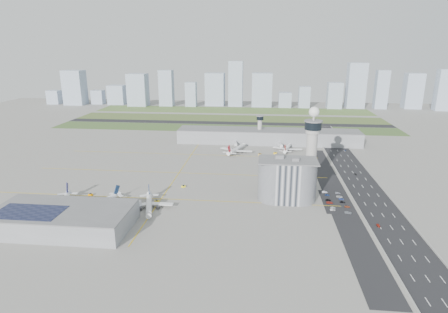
# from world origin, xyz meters

# --- Properties ---
(ground) EXTENTS (1000.00, 1000.00, 0.00)m
(ground) POSITION_xyz_m (0.00, 0.00, 0.00)
(ground) COLOR gray
(grass_strip_0) EXTENTS (480.00, 50.00, 0.08)m
(grass_strip_0) POSITION_xyz_m (-20.00, 225.00, 0.04)
(grass_strip_0) COLOR #435F2D
(grass_strip_0) RESTS_ON ground
(grass_strip_1) EXTENTS (480.00, 60.00, 0.08)m
(grass_strip_1) POSITION_xyz_m (-20.00, 300.00, 0.04)
(grass_strip_1) COLOR #3E5227
(grass_strip_1) RESTS_ON ground
(grass_strip_2) EXTENTS (480.00, 70.00, 0.08)m
(grass_strip_2) POSITION_xyz_m (-20.00, 380.00, 0.04)
(grass_strip_2) COLOR #4B6C33
(grass_strip_2) RESTS_ON ground
(runway) EXTENTS (480.00, 22.00, 0.10)m
(runway) POSITION_xyz_m (-20.00, 262.00, 0.06)
(runway) COLOR black
(runway) RESTS_ON ground
(highway) EXTENTS (28.00, 500.00, 0.10)m
(highway) POSITION_xyz_m (115.00, 0.00, 0.05)
(highway) COLOR black
(highway) RESTS_ON ground
(barrier_left) EXTENTS (0.60, 500.00, 1.20)m
(barrier_left) POSITION_xyz_m (101.00, 0.00, 0.60)
(barrier_left) COLOR #9E9E99
(barrier_left) RESTS_ON ground
(barrier_right) EXTENTS (0.60, 500.00, 1.20)m
(barrier_right) POSITION_xyz_m (129.00, 0.00, 0.60)
(barrier_right) COLOR #9E9E99
(barrier_right) RESTS_ON ground
(landside_road) EXTENTS (18.00, 260.00, 0.08)m
(landside_road) POSITION_xyz_m (90.00, -10.00, 0.04)
(landside_road) COLOR black
(landside_road) RESTS_ON ground
(parking_lot) EXTENTS (20.00, 44.00, 0.10)m
(parking_lot) POSITION_xyz_m (88.00, -22.00, 0.05)
(parking_lot) COLOR black
(parking_lot) RESTS_ON ground
(taxiway_line_h_0) EXTENTS (260.00, 0.60, 0.01)m
(taxiway_line_h_0) POSITION_xyz_m (-40.00, -30.00, 0.01)
(taxiway_line_h_0) COLOR yellow
(taxiway_line_h_0) RESTS_ON ground
(taxiway_line_h_1) EXTENTS (260.00, 0.60, 0.01)m
(taxiway_line_h_1) POSITION_xyz_m (-40.00, 30.00, 0.01)
(taxiway_line_h_1) COLOR yellow
(taxiway_line_h_1) RESTS_ON ground
(taxiway_line_h_2) EXTENTS (260.00, 0.60, 0.01)m
(taxiway_line_h_2) POSITION_xyz_m (-40.00, 90.00, 0.01)
(taxiway_line_h_2) COLOR yellow
(taxiway_line_h_2) RESTS_ON ground
(taxiway_line_v) EXTENTS (0.60, 260.00, 0.01)m
(taxiway_line_v) POSITION_xyz_m (-40.00, 30.00, 0.01)
(taxiway_line_v) COLOR yellow
(taxiway_line_v) RESTS_ON ground
(control_tower) EXTENTS (14.00, 14.00, 64.50)m
(control_tower) POSITION_xyz_m (72.00, 8.00, 35.04)
(control_tower) COLOR #ADAAA5
(control_tower) RESTS_ON ground
(secondary_tower) EXTENTS (8.60, 8.60, 31.90)m
(secondary_tower) POSITION_xyz_m (30.00, 150.00, 18.80)
(secondary_tower) COLOR #ADAAA5
(secondary_tower) RESTS_ON ground
(admin_building) EXTENTS (42.00, 24.00, 33.50)m
(admin_building) POSITION_xyz_m (51.99, -22.00, 15.30)
(admin_building) COLOR #B2B2B7
(admin_building) RESTS_ON ground
(terminal_pier) EXTENTS (210.00, 32.00, 15.80)m
(terminal_pier) POSITION_xyz_m (40.00, 148.00, 7.90)
(terminal_pier) COLOR gray
(terminal_pier) RESTS_ON ground
(near_terminal) EXTENTS (84.00, 42.00, 13.00)m
(near_terminal) POSITION_xyz_m (-88.07, -82.02, 6.43)
(near_terminal) COLOR gray
(near_terminal) RESTS_ON ground
(airplane_near_a) EXTENTS (47.10, 51.18, 11.82)m
(airplane_near_a) POSITION_xyz_m (-103.45, -53.42, 5.91)
(airplane_near_a) COLOR white
(airplane_near_a) RESTS_ON ground
(airplane_near_b) EXTENTS (43.52, 46.36, 10.32)m
(airplane_near_b) POSITION_xyz_m (-78.96, -47.57, 5.16)
(airplane_near_b) COLOR white
(airplane_near_b) RESTS_ON ground
(airplane_near_c) EXTENTS (43.77, 47.87, 11.20)m
(airplane_near_c) POSITION_xyz_m (-43.51, -48.67, 5.60)
(airplane_near_c) COLOR white
(airplane_near_c) RESTS_ON ground
(airplane_far_a) EXTENTS (48.65, 52.65, 12.06)m
(airplane_far_a) POSITION_xyz_m (6.19, 104.10, 6.03)
(airplane_far_a) COLOR white
(airplane_far_a) RESTS_ON ground
(airplane_far_b) EXTENTS (39.20, 43.46, 10.48)m
(airplane_far_b) POSITION_xyz_m (60.94, 116.49, 5.24)
(airplane_far_b) COLOR white
(airplane_far_b) RESTS_ON ground
(jet_bridge_near_0) EXTENTS (5.39, 14.31, 5.70)m
(jet_bridge_near_0) POSITION_xyz_m (-113.00, -61.00, 2.85)
(jet_bridge_near_0) COLOR silver
(jet_bridge_near_0) RESTS_ON ground
(jet_bridge_near_1) EXTENTS (5.39, 14.31, 5.70)m
(jet_bridge_near_1) POSITION_xyz_m (-83.00, -61.00, 2.85)
(jet_bridge_near_1) COLOR silver
(jet_bridge_near_1) RESTS_ON ground
(jet_bridge_near_2) EXTENTS (5.39, 14.31, 5.70)m
(jet_bridge_near_2) POSITION_xyz_m (-53.00, -61.00, 2.85)
(jet_bridge_near_2) COLOR silver
(jet_bridge_near_2) RESTS_ON ground
(jet_bridge_far_0) EXTENTS (5.39, 14.31, 5.70)m
(jet_bridge_far_0) POSITION_xyz_m (2.00, 132.00, 2.85)
(jet_bridge_far_0) COLOR silver
(jet_bridge_far_0) RESTS_ON ground
(jet_bridge_far_1) EXTENTS (5.39, 14.31, 5.70)m
(jet_bridge_far_1) POSITION_xyz_m (52.00, 132.00, 2.85)
(jet_bridge_far_1) COLOR silver
(jet_bridge_far_1) RESTS_ON ground
(tug_0) EXTENTS (3.49, 2.77, 1.80)m
(tug_0) POSITION_xyz_m (-94.91, -29.44, 0.90)
(tug_0) COLOR #F79200
(tug_0) RESTS_ON ground
(tug_1) EXTENTS (3.74, 3.45, 1.79)m
(tug_1) POSITION_xyz_m (-77.47, -45.63, 0.90)
(tug_1) COLOR yellow
(tug_1) RESTS_ON ground
(tug_2) EXTENTS (3.08, 2.17, 1.75)m
(tug_2) POSITION_xyz_m (-41.62, -36.58, 0.88)
(tug_2) COLOR yellow
(tug_2) RESTS_ON ground
(tug_3) EXTENTS (3.59, 3.55, 1.74)m
(tug_3) POSITION_xyz_m (-28.50, -4.82, 0.87)
(tug_3) COLOR yellow
(tug_3) RESTS_ON ground
(tug_4) EXTENTS (3.40, 4.13, 2.07)m
(tug_4) POSITION_xyz_m (31.16, 95.19, 1.03)
(tug_4) COLOR yellow
(tug_4) RESTS_ON ground
(tug_5) EXTENTS (3.97, 3.18, 2.03)m
(tug_5) POSITION_xyz_m (47.45, 101.49, 1.01)
(tug_5) COLOR #E5B00F
(tug_5) RESTS_ON ground
(car_lot_0) EXTENTS (3.75, 1.52, 1.28)m
(car_lot_0) POSITION_xyz_m (82.85, -37.86, 0.64)
(car_lot_0) COLOR white
(car_lot_0) RESTS_ON ground
(car_lot_1) EXTENTS (3.62, 1.73, 1.15)m
(car_lot_1) POSITION_xyz_m (83.70, -34.34, 0.57)
(car_lot_1) COLOR #8D949A
(car_lot_1) RESTS_ON ground
(car_lot_2) EXTENTS (4.81, 2.40, 1.31)m
(car_lot_2) POSITION_xyz_m (82.82, -25.44, 0.66)
(car_lot_2) COLOR #B1291F
(car_lot_2) RESTS_ON ground
(car_lot_3) EXTENTS (4.30, 2.17, 1.20)m
(car_lot_3) POSITION_xyz_m (82.57, -20.58, 0.60)
(car_lot_3) COLOR black
(car_lot_3) RESTS_ON ground
(car_lot_4) EXTENTS (3.62, 1.46, 1.23)m
(car_lot_4) POSITION_xyz_m (83.40, -10.78, 0.62)
(car_lot_4) COLOR navy
(car_lot_4) RESTS_ON ground
(car_lot_5) EXTENTS (4.12, 1.87, 1.31)m
(car_lot_5) POSITION_xyz_m (82.31, -5.04, 0.66)
(car_lot_5) COLOR white
(car_lot_5) RESTS_ON ground
(car_lot_6) EXTENTS (4.79, 2.36, 1.31)m
(car_lot_6) POSITION_xyz_m (92.38, -41.71, 0.65)
(car_lot_6) COLOR gray
(car_lot_6) RESTS_ON ground
(car_lot_7) EXTENTS (3.97, 1.78, 1.13)m
(car_lot_7) POSITION_xyz_m (94.02, -31.39, 0.56)
(car_lot_7) COLOR #974022
(car_lot_7) RESTS_ON ground
(car_lot_8) EXTENTS (3.96, 2.03, 1.29)m
(car_lot_8) POSITION_xyz_m (92.19, -23.56, 0.65)
(car_lot_8) COLOR black
(car_lot_8) RESTS_ON ground
(car_lot_9) EXTENTS (3.86, 1.52, 1.25)m
(car_lot_9) POSITION_xyz_m (92.46, -17.91, 0.62)
(car_lot_9) COLOR navy
(car_lot_9) RESTS_ON ground
(car_lot_10) EXTENTS (4.99, 2.88, 1.31)m
(car_lot_10) POSITION_xyz_m (92.07, -13.33, 0.65)
(car_lot_10) COLOR beige
(car_lot_10) RESTS_ON ground
(car_lot_11) EXTENTS (3.93, 1.98, 1.10)m
(car_lot_11) POSITION_xyz_m (92.29, -5.84, 0.55)
(car_lot_11) COLOR #8E92A3
(car_lot_11) RESTS_ON ground
(car_hw_0) EXTENTS (1.76, 3.95, 1.32)m
(car_hw_0) POSITION_xyz_m (107.22, -59.15, 0.66)
(car_hw_0) COLOR #9F2414
(car_hw_0) RESTS_ON ground
(car_hw_1) EXTENTS (1.48, 3.58, 1.15)m
(car_hw_1) POSITION_xyz_m (115.99, 40.94, 0.58)
(car_hw_1) COLOR black
(car_hw_1) RESTS_ON ground
(car_hw_2) EXTENTS (1.97, 4.01, 1.09)m
(car_hw_2) POSITION_xyz_m (123.03, 121.14, 0.55)
(car_hw_2) COLOR navy
(car_hw_2) RESTS_ON ground
(car_hw_4) EXTENTS (1.58, 3.82, 1.29)m
(car_hw_4) POSITION_xyz_m (108.66, 180.91, 0.65)
(car_hw_4) COLOR #93979A
(car_hw_4) RESTS_ON ground
(skyline_bldg_0) EXTENTS (24.05, 19.24, 26.50)m
(skyline_bldg_0) POSITION_xyz_m (-377.77, 421.70, 13.25)
(skyline_bldg_0) COLOR #9EADC1
(skyline_bldg_0) RESTS_ON ground
(skyline_bldg_1) EXTENTS (37.63, 30.10, 65.60)m
(skyline_bldg_1) POSITION_xyz_m (-331.22, 417.61, 32.80)
(skyline_bldg_1) COLOR #9EADC1
(skyline_bldg_1) RESTS_ON ground
(skyline_bldg_2) EXTENTS (22.81, 18.25, 26.79)m
(skyline_bldg_2) POSITION_xyz_m (-291.25, 430.16, 13.39)
(skyline_bldg_2) COLOR #9EADC1
(skyline_bldg_2) RESTS_ON ground
(skyline_bldg_3) EXTENTS (32.30, 25.84, 36.93)m
(skyline_bldg_3) POSITION_xyz_m (-252.58, 431.35, 18.47)
(skyline_bldg_3) COLOR #9EADC1
(skyline_bldg_3) RESTS_ON ground
(skyline_bldg_4) EXTENTS (35.81, 28.65, 60.36)m
(skyline_bldg_4) POSITION_xyz_m (-204.47, 415.19, 30.18)
(skyline_bldg_4) COLOR #9EADC1
(skyline_bldg_4) RESTS_ON ground
(skyline_bldg_5) EXTENTS (25.49, 20.39, 66.89)m
(skyline_bldg_5) POSITION_xyz_m (-150.11, 419.66, 33.44)
(skyline_bldg_5) COLOR #9EADC1
(skyline_bldg_5) RESTS_ON ground
(skyline_bldg_6) EXTENTS (20.04, 16.03, 45.20)m
(skyline_bldg_6) POSITION_xyz_m (-102.68, 417.90, 22.60)
(skyline_bldg_6) COLOR #9EADC1
(skyline_bldg_6) RESTS_ON ground
(skyline_bldg_7) EXTENTS (35.76, 28.61, 61.22)m
(skyline_bldg_7) POSITION_xyz_m (-59.44, 436.89, 30.61)
(skyline_bldg_7) COLOR #9EADC1
(skyline_bldg_7) RESTS_ON ground
(skyline_bldg_8) EXTENTS (26.33, 21.06, 83.39)m
(skyline_bldg_8) POSITION_xyz_m (-19.42, 431.56, 41.69)
(skyline_bldg_8) COLOR #9EADC1
(skyline_bldg_8) RESTS_ON ground
(skyline_bldg_9) EXTENTS (36.96, 29.57, 62.11)m
(skyline_bldg_9) POSITION_xyz_m (30.27, 432.32, 31.06)
(skyline_bldg_9) COLOR #9EADC1
(skyline_bldg_9) RESTS_ON ground
(skyline_bldg_10) EXTENTS (23.01, 18.41, 27.75)m
(skyline_bldg_10) POSITION_xyz_m (73.27, 423.68, 13.87)
(skyline_bldg_10) COLOR #9EADC1
(skyline_bldg_10) RESTS_ON ground
(skyline_bldg_11) EXTENTS (20.22, 16.18, 38.97)m
(skyline_bldg_11) POSITION_xyz_m (108.28, 423.34, 19.48)
(skyline_bldg_11) COLOR #9EADC1
(skyline_bldg_11) RESTS_ON ground
(skyline_bldg_12) EXTENTS (26.14, 20.92, 46.89)m
(skyline_bldg_12) POSITION_xyz_m (162.17, 421.29, 23.44)
(skyline_bldg_12) COLOR #9EADC1
(skyline_bldg_12) RESTS_ON ground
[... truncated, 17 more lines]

